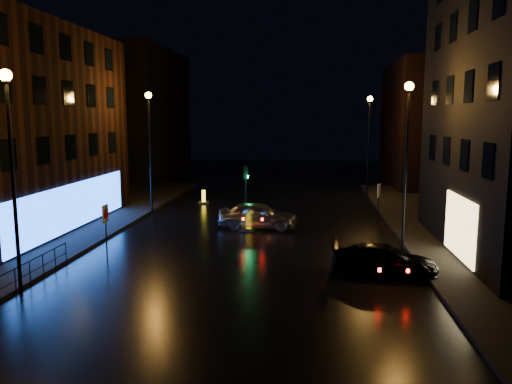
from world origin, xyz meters
TOP-DOWN VIEW (x-y plane):
  - ground at (0.00, 0.00)m, footprint 120.00×120.00m
  - pavement_left at (-14.00, 8.00)m, footprint 12.00×44.00m
  - building_far_left at (-16.00, 35.00)m, footprint 8.00×16.00m
  - building_far_right at (15.00, 32.00)m, footprint 8.00×14.00m
  - street_lamp_lnear at (-7.80, -2.00)m, footprint 0.44×0.44m
  - street_lamp_lfar at (-7.80, 14.00)m, footprint 0.44×0.44m
  - street_lamp_rnear at (7.80, 6.00)m, footprint 0.44×0.44m
  - street_lamp_rfar at (7.80, 22.00)m, footprint 0.44×0.44m
  - traffic_signal at (-1.20, 14.00)m, footprint 1.40×2.40m
  - guard_railing at (-8.00, -1.00)m, footprint 0.05×6.04m
  - silver_hatchback at (0.01, 10.32)m, footprint 4.84×2.23m
  - dark_sedan at (6.31, 1.89)m, footprint 4.58×2.16m
  - bollard_near at (-0.50, 9.82)m, footprint 1.09×1.39m
  - bollard_far at (-5.18, 18.88)m, footprint 0.94×1.27m
  - road_sign_left at (-6.50, 3.08)m, footprint 0.08×0.62m
  - road_sign_right at (7.42, 12.37)m, footprint 0.26×0.60m

SIDE VIEW (x-z plane):
  - ground at x=0.00m, z-range 0.00..0.00m
  - pavement_left at x=-14.00m, z-range 0.00..0.15m
  - bollard_far at x=-5.18m, z-range -0.29..0.74m
  - bollard_near at x=-0.50m, z-range -0.30..0.78m
  - traffic_signal at x=-1.20m, z-range -1.22..2.23m
  - dark_sedan at x=6.31m, z-range 0.00..1.29m
  - guard_railing at x=-8.00m, z-range 0.24..1.24m
  - silver_hatchback at x=0.01m, z-range 0.00..1.61m
  - road_sign_right at x=7.42m, z-range 0.64..3.19m
  - road_sign_left at x=-6.50m, z-range 0.64..3.22m
  - street_lamp_lnear at x=-7.80m, z-range 1.38..9.75m
  - street_lamp_lfar at x=-7.80m, z-range 1.38..9.75m
  - street_lamp_rnear at x=7.80m, z-range 1.38..9.75m
  - street_lamp_rfar at x=7.80m, z-range 1.38..9.75m
  - building_far_right at x=15.00m, z-range 0.00..12.00m
  - building_far_left at x=-16.00m, z-range 0.00..14.00m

